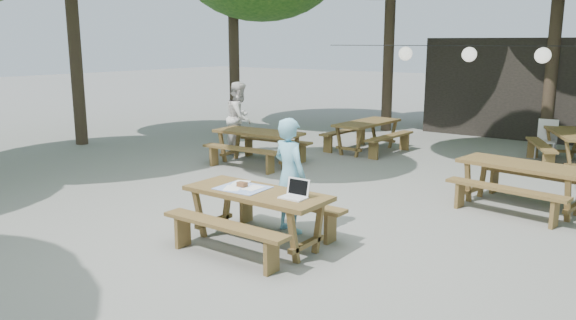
% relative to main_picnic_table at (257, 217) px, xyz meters
% --- Properties ---
extents(ground, '(80.00, 80.00, 0.00)m').
position_rel_main_picnic_table_xyz_m(ground, '(0.34, 1.63, -0.39)').
color(ground, slate).
rests_on(ground, ground).
extents(pavilion, '(6.00, 3.00, 2.80)m').
position_rel_main_picnic_table_xyz_m(pavilion, '(0.84, 12.13, 1.01)').
color(pavilion, black).
rests_on(pavilion, ground).
extents(main_picnic_table, '(2.00, 1.58, 0.75)m').
position_rel_main_picnic_table_xyz_m(main_picnic_table, '(0.00, 0.00, 0.00)').
color(main_picnic_table, '#503A1C').
rests_on(main_picnic_table, ground).
extents(picnic_table_nw, '(2.05, 1.71, 0.75)m').
position_rel_main_picnic_table_xyz_m(picnic_table_nw, '(-3.22, 3.97, 0.00)').
color(picnic_table_nw, '#503A1C').
rests_on(picnic_table_nw, ground).
extents(picnic_table_ne, '(2.10, 1.82, 0.75)m').
position_rel_main_picnic_table_xyz_m(picnic_table_ne, '(2.42, 3.87, 0.00)').
color(picnic_table_ne, '#503A1C').
rests_on(picnic_table_ne, ground).
extents(picnic_table_far_w, '(1.69, 2.04, 0.75)m').
position_rel_main_picnic_table_xyz_m(picnic_table_far_w, '(-2.00, 6.74, 0.00)').
color(picnic_table_far_w, '#503A1C').
rests_on(picnic_table_far_w, ground).
extents(picnic_table_far_e, '(2.23, 2.39, 0.75)m').
position_rel_main_picnic_table_xyz_m(picnic_table_far_e, '(2.46, 7.91, 0.00)').
color(picnic_table_far_e, '#503A1C').
rests_on(picnic_table_far_e, ground).
extents(woman, '(0.68, 0.53, 1.65)m').
position_rel_main_picnic_table_xyz_m(woman, '(0.02, 0.71, 0.44)').
color(woman, '#7CC5E2').
rests_on(woman, ground).
extents(second_person, '(0.91, 1.02, 1.74)m').
position_rel_main_picnic_table_xyz_m(second_person, '(-4.43, 4.72, 0.48)').
color(second_person, white).
rests_on(second_person, ground).
extents(plastic_chair, '(0.48, 0.48, 0.90)m').
position_rel_main_picnic_table_xyz_m(plastic_chair, '(1.80, 8.50, -0.13)').
color(plastic_chair, silver).
rests_on(plastic_chair, ground).
extents(laptop, '(0.33, 0.27, 0.24)m').
position_rel_main_picnic_table_xyz_m(laptop, '(0.60, 0.04, 0.42)').
color(laptop, white).
rests_on(laptop, main_picnic_table).
extents(tabletop_clutter, '(0.68, 0.63, 0.08)m').
position_rel_main_picnic_table_xyz_m(tabletop_clutter, '(-0.25, 0.01, 0.37)').
color(tabletop_clutter, '#365FB9').
rests_on(tabletop_clutter, main_picnic_table).
extents(paper_lanterns, '(9.00, 0.34, 0.38)m').
position_rel_main_picnic_table_xyz_m(paper_lanterns, '(0.15, 7.63, 2.02)').
color(paper_lanterns, black).
rests_on(paper_lanterns, ground).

